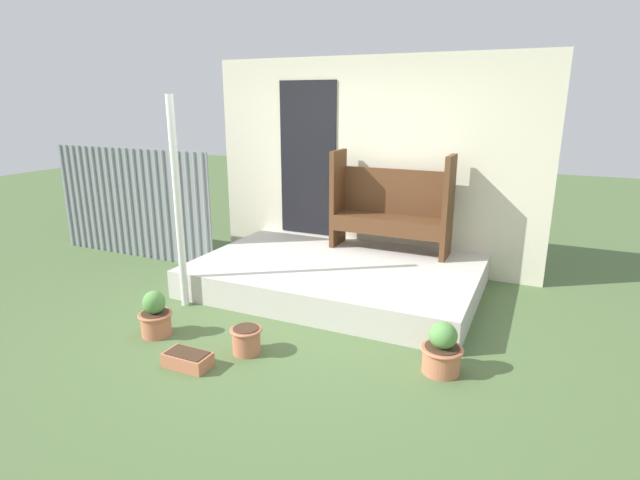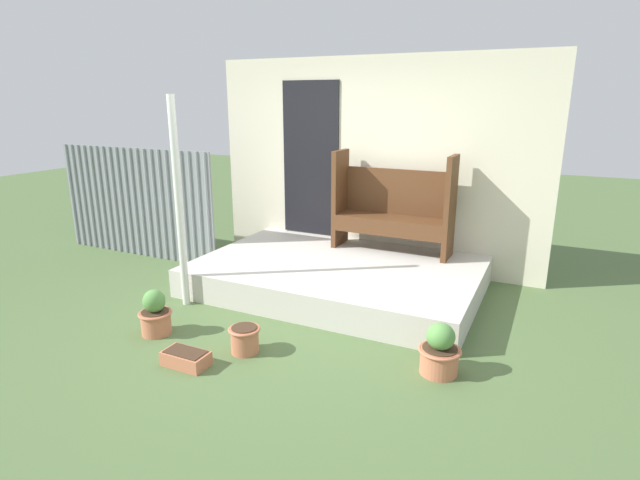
{
  "view_description": "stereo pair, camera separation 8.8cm",
  "coord_description": "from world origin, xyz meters",
  "px_view_note": "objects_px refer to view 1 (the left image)",
  "views": [
    {
      "loc": [
        2.04,
        -3.9,
        2.09
      ],
      "look_at": [
        0.08,
        0.36,
        0.76
      ],
      "focal_mm": 28.0,
      "sensor_mm": 36.0,
      "label": 1
    },
    {
      "loc": [
        2.12,
        -3.86,
        2.09
      ],
      "look_at": [
        0.08,
        0.36,
        0.76
      ],
      "focal_mm": 28.0,
      "sensor_mm": 36.0,
      "label": 2
    }
  ],
  "objects_px": {
    "support_post": "(178,205)",
    "flower_pot_left": "(155,316)",
    "flower_pot_middle": "(246,339)",
    "bench": "(391,204)",
    "flower_pot_right": "(442,351)",
    "planter_box_rect": "(188,359)"
  },
  "relations": [
    {
      "from": "flower_pot_right",
      "to": "planter_box_rect",
      "type": "height_order",
      "value": "flower_pot_right"
    },
    {
      "from": "support_post",
      "to": "flower_pot_middle",
      "type": "xyz_separation_m",
      "value": [
        1.15,
        -0.61,
        -0.94
      ]
    },
    {
      "from": "flower_pot_left",
      "to": "planter_box_rect",
      "type": "height_order",
      "value": "flower_pot_left"
    },
    {
      "from": "support_post",
      "to": "flower_pot_middle",
      "type": "bearing_deg",
      "value": -27.74
    },
    {
      "from": "flower_pot_left",
      "to": "flower_pot_right",
      "type": "xyz_separation_m",
      "value": [
        2.5,
        0.44,
        -0.0
      ]
    },
    {
      "from": "bench",
      "to": "planter_box_rect",
      "type": "distance_m",
      "value": 3.06
    },
    {
      "from": "support_post",
      "to": "planter_box_rect",
      "type": "bearing_deg",
      "value": -49.83
    },
    {
      "from": "bench",
      "to": "flower_pot_middle",
      "type": "distance_m",
      "value": 2.6
    },
    {
      "from": "bench",
      "to": "flower_pot_left",
      "type": "height_order",
      "value": "bench"
    },
    {
      "from": "support_post",
      "to": "planter_box_rect",
      "type": "relative_size",
      "value": 5.63
    },
    {
      "from": "flower_pot_left",
      "to": "support_post",
      "type": "bearing_deg",
      "value": 108.07
    },
    {
      "from": "bench",
      "to": "flower_pot_right",
      "type": "height_order",
      "value": "bench"
    },
    {
      "from": "flower_pot_left",
      "to": "planter_box_rect",
      "type": "xyz_separation_m",
      "value": [
        0.63,
        -0.33,
        -0.13
      ]
    },
    {
      "from": "bench",
      "to": "flower_pot_left",
      "type": "xyz_separation_m",
      "value": [
        -1.44,
        -2.5,
        -0.69
      ]
    },
    {
      "from": "bench",
      "to": "planter_box_rect",
      "type": "height_order",
      "value": "bench"
    },
    {
      "from": "flower_pot_middle",
      "to": "flower_pot_right",
      "type": "bearing_deg",
      "value": 13.59
    },
    {
      "from": "bench",
      "to": "flower_pot_middle",
      "type": "relative_size",
      "value": 5.18
    },
    {
      "from": "support_post",
      "to": "flower_pot_left",
      "type": "xyz_separation_m",
      "value": [
        0.22,
        -0.67,
        -0.88
      ]
    },
    {
      "from": "support_post",
      "to": "planter_box_rect",
      "type": "distance_m",
      "value": 1.65
    },
    {
      "from": "flower_pot_middle",
      "to": "planter_box_rect",
      "type": "bearing_deg",
      "value": -128.13
    },
    {
      "from": "bench",
      "to": "flower_pot_left",
      "type": "relative_size",
      "value": 3.32
    },
    {
      "from": "support_post",
      "to": "flower_pot_left",
      "type": "relative_size",
      "value": 4.99
    }
  ]
}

